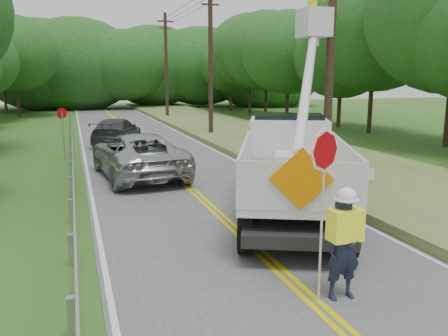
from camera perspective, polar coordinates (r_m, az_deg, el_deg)
name	(u,v)px	position (r m, az deg, el deg)	size (l,w,h in m)	color
ground	(340,328)	(8.04, 14.28, -18.69)	(140.00, 140.00, 0.00)	#2D4F1A
road	(168,168)	(20.58, -6.99, 0.03)	(7.20, 96.00, 0.03)	#4C4B4E
guardrail	(72,157)	(21.00, -18.34, 1.27)	(0.18, 48.00, 0.77)	#999AA1
utility_poles	(249,52)	(24.54, 3.13, 14.22)	(1.60, 43.30, 10.00)	black
tall_grass_verge	(310,156)	(22.98, 10.63, 1.44)	(7.00, 96.00, 0.30)	#586B34
treeline_right	(348,42)	(36.08, 15.12, 14.88)	(11.36, 55.41, 11.76)	#332319
treeline_horizon	(123,65)	(62.31, -12.47, 12.34)	(57.76, 15.49, 12.66)	#1E4D1C
flagger	(344,240)	(8.52, 14.66, -8.63)	(1.16, 0.47, 3.11)	#191E33
bucket_truck	(292,152)	(14.33, 8.45, 1.94)	(5.59, 8.16, 7.49)	black
suv_silver	(138,155)	(18.79, -10.64, 1.63)	(2.94, 6.37, 1.77)	#A6A6AC
suv_darkgrey	(117,131)	(28.49, -13.20, 4.50)	(2.15, 5.30, 1.54)	#36383E
stop_sign_permanent	(63,126)	(23.43, -19.41, 4.99)	(0.47, 0.31, 2.55)	#999AA1
yard_sign	(367,175)	(16.91, 17.35, -0.87)	(0.55, 0.08, 0.80)	white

